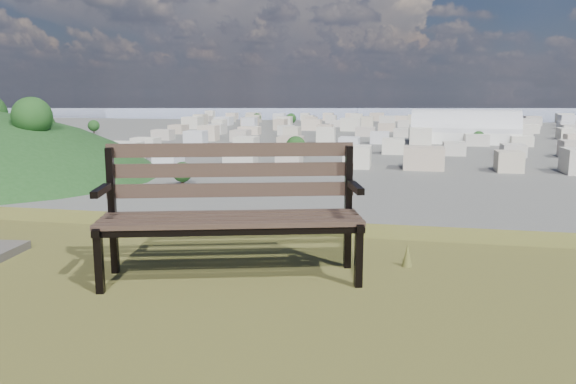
# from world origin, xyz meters

# --- Properties ---
(park_bench) EXTENTS (1.93, 1.06, 0.96)m
(park_bench) POSITION_xyz_m (1.13, 2.72, 25.54)
(park_bench) COLOR #3D2C23
(park_bench) RESTS_ON hilltop_mesa
(arena) EXTENTS (56.96, 27.57, 23.36)m
(arena) POSITION_xyz_m (34.25, 313.18, 5.51)
(arena) COLOR silver
(arena) RESTS_ON ground
(city_blocks) EXTENTS (395.00, 361.00, 7.00)m
(city_blocks) POSITION_xyz_m (0.00, 394.44, 3.50)
(city_blocks) COLOR beige
(city_blocks) RESTS_ON ground
(city_trees) EXTENTS (406.52, 387.20, 9.98)m
(city_trees) POSITION_xyz_m (-26.39, 319.00, 4.83)
(city_trees) COLOR #38281C
(city_trees) RESTS_ON ground
(bay_water) EXTENTS (2400.00, 700.00, 0.12)m
(bay_water) POSITION_xyz_m (0.00, 900.00, 0.00)
(bay_water) COLOR gray
(bay_water) RESTS_ON ground
(far_hills) EXTENTS (2050.00, 340.00, 60.00)m
(far_hills) POSITION_xyz_m (-60.92, 1402.93, 25.47)
(far_hills) COLOR #8F97B2
(far_hills) RESTS_ON ground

